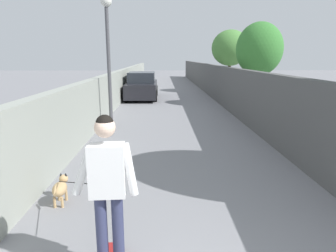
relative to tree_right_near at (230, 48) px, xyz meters
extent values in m
plane|color=gray|center=(-5.00, 4.20, -2.98)|extent=(80.00, 80.00, 0.00)
cube|color=#999E93|center=(-7.00, 6.93, -2.14)|extent=(48.00, 0.30, 1.69)
cube|color=#4C4C4C|center=(-7.00, 1.47, -2.01)|extent=(48.00, 0.30, 1.93)
cylinder|color=#473523|center=(0.00, 0.00, -1.86)|extent=(0.22, 0.22, 2.25)
ellipsoid|color=#4C843D|center=(0.00, 0.00, 0.01)|extent=(2.49, 2.49, 2.37)
cylinder|color=brown|center=(-6.00, -0.03, -1.93)|extent=(0.25, 0.25, 2.11)
ellipsoid|color=#387A33|center=(-6.00, -0.03, -0.22)|extent=(2.19, 2.19, 2.51)
cylinder|color=#4C4C51|center=(-10.34, 6.38, -1.00)|extent=(0.12, 0.12, 3.97)
sphere|color=silver|center=(-10.34, 6.38, 1.14)|extent=(0.36, 0.36, 0.36)
cylinder|color=beige|center=(-17.19, 5.30, -2.95)|extent=(0.06, 0.03, 0.06)
cylinder|color=beige|center=(-17.18, 5.16, -2.95)|extent=(0.06, 0.03, 0.06)
cylinder|color=#333859|center=(-17.47, 5.31, -2.47)|extent=(0.14, 0.14, 0.85)
cylinder|color=#333859|center=(-17.46, 5.13, -2.47)|extent=(0.14, 0.14, 0.85)
cube|color=white|center=(-17.46, 5.22, -1.76)|extent=(0.24, 0.39, 0.58)
cylinder|color=white|center=(-17.47, 5.46, -1.74)|extent=(0.10, 0.29, 0.58)
cylinder|color=white|center=(-17.45, 4.98, -1.76)|extent=(0.10, 0.18, 0.59)
sphere|color=beige|center=(-17.46, 5.22, -1.29)|extent=(0.22, 0.22, 0.22)
sphere|color=black|center=(-17.46, 5.22, -1.25)|extent=(0.19, 0.19, 0.19)
ellipsoid|color=tan|center=(-15.86, 6.33, -2.71)|extent=(0.40, 0.24, 0.22)
sphere|color=tan|center=(-15.61, 6.34, -2.64)|extent=(0.15, 0.15, 0.15)
cone|color=black|center=(-15.61, 6.38, -2.56)|extent=(0.05, 0.05, 0.06)
cone|color=black|center=(-15.61, 6.30, -2.56)|extent=(0.05, 0.05, 0.06)
cylinder|color=tan|center=(-15.74, 6.39, -2.89)|extent=(0.04, 0.04, 0.18)
cylinder|color=tan|center=(-15.74, 6.27, -2.89)|extent=(0.04, 0.04, 0.18)
cylinder|color=tan|center=(-15.99, 6.38, -2.89)|extent=(0.04, 0.04, 0.18)
cylinder|color=tan|center=(-15.99, 6.26, -2.89)|extent=(0.04, 0.04, 0.18)
cylinder|color=tan|center=(-16.11, 6.31, -2.63)|extent=(0.14, 0.04, 0.13)
cylinder|color=black|center=(-16.66, 5.77, -2.26)|extent=(1.61, 1.12, 0.66)
cube|color=black|center=(-2.91, 5.78, -2.42)|extent=(4.26, 1.70, 0.80)
cube|color=#262B33|center=(-2.91, 5.78, -1.74)|extent=(2.22, 1.50, 0.60)
cylinder|color=black|center=(-1.59, 6.57, -2.66)|extent=(0.64, 0.22, 0.64)
cylinder|color=black|center=(-1.59, 4.99, -2.66)|extent=(0.64, 0.22, 0.64)
cylinder|color=black|center=(-4.23, 6.57, -2.66)|extent=(0.64, 0.22, 0.64)
cylinder|color=black|center=(-4.23, 4.99, -2.66)|extent=(0.64, 0.22, 0.64)
camera|label=1|loc=(-20.42, 4.64, -0.59)|focal=31.66mm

